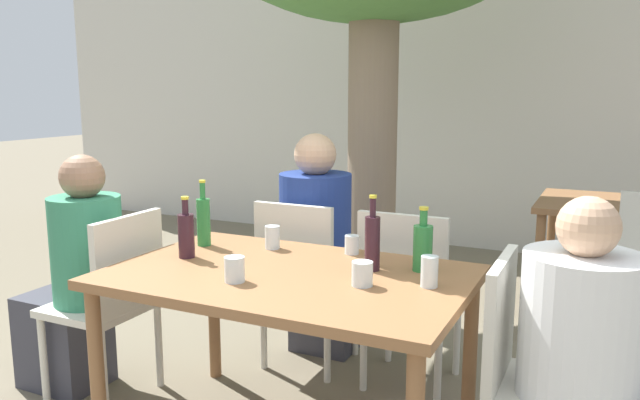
# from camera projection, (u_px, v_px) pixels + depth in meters

# --- Properties ---
(cafe_building_wall) EXTENTS (10.00, 0.08, 2.80)m
(cafe_building_wall) POSITION_uv_depth(u_px,v_px,m) (481.00, 100.00, 5.76)
(cafe_building_wall) COLOR beige
(cafe_building_wall) RESTS_ON ground_plane
(dining_table_front) EXTENTS (1.45, 0.93, 0.77)m
(dining_table_front) POSITION_uv_depth(u_px,v_px,m) (288.00, 291.00, 2.55)
(dining_table_front) COLOR brown
(dining_table_front) RESTS_ON ground_plane
(patio_chair_0) EXTENTS (0.44, 0.44, 0.92)m
(patio_chair_0) POSITION_uv_depth(u_px,v_px,m) (113.00, 295.00, 2.98)
(patio_chair_0) COLOR beige
(patio_chair_0) RESTS_ON ground_plane
(patio_chair_1) EXTENTS (0.44, 0.44, 0.92)m
(patio_chair_1) POSITION_uv_depth(u_px,v_px,m) (531.00, 372.00, 2.17)
(patio_chair_1) COLOR beige
(patio_chair_1) RESTS_ON ground_plane
(patio_chair_2) EXTENTS (0.44, 0.44, 0.92)m
(patio_chair_2) POSITION_uv_depth(u_px,v_px,m) (303.00, 274.00, 3.32)
(patio_chair_2) COLOR beige
(patio_chair_2) RESTS_ON ground_plane
(patio_chair_3) EXTENTS (0.44, 0.44, 0.92)m
(patio_chair_3) POSITION_uv_depth(u_px,v_px,m) (408.00, 289.00, 3.07)
(patio_chair_3) COLOR beige
(patio_chair_3) RESTS_ON ground_plane
(person_seated_0) EXTENTS (0.57, 0.34, 1.20)m
(person_seated_0) POSITION_uv_depth(u_px,v_px,m) (76.00, 287.00, 3.08)
(person_seated_0) COLOR #383842
(person_seated_0) RESTS_ON ground_plane
(person_seated_1) EXTENTS (0.60, 0.40, 1.16)m
(person_seated_1) POSITION_uv_depth(u_px,v_px,m) (605.00, 386.00, 2.07)
(person_seated_1) COLOR #383842
(person_seated_1) RESTS_ON ground_plane
(person_seated_2) EXTENTS (0.39, 0.60, 1.27)m
(person_seated_2) POSITION_uv_depth(u_px,v_px,m) (322.00, 254.00, 3.51)
(person_seated_2) COLOR #383842
(person_seated_2) RESTS_ON ground_plane
(wine_bottle_0) EXTENTS (0.06, 0.06, 0.31)m
(wine_bottle_0) POSITION_uv_depth(u_px,v_px,m) (372.00, 241.00, 2.54)
(wine_bottle_0) COLOR #331923
(wine_bottle_0) RESTS_ON dining_table_front
(green_bottle_1) EXTENTS (0.06, 0.06, 0.31)m
(green_bottle_1) POSITION_uv_depth(u_px,v_px,m) (203.00, 220.00, 2.95)
(green_bottle_1) COLOR #287A38
(green_bottle_1) RESTS_ON dining_table_front
(green_bottle_2) EXTENTS (0.08, 0.08, 0.27)m
(green_bottle_2) POSITION_uv_depth(u_px,v_px,m) (423.00, 246.00, 2.54)
(green_bottle_2) COLOR #287A38
(green_bottle_2) RESTS_ON dining_table_front
(wine_bottle_3) EXTENTS (0.07, 0.07, 0.27)m
(wine_bottle_3) POSITION_uv_depth(u_px,v_px,m) (186.00, 234.00, 2.74)
(wine_bottle_3) COLOR #331923
(wine_bottle_3) RESTS_ON dining_table_front
(drinking_glass_0) EXTENTS (0.07, 0.07, 0.11)m
(drinking_glass_0) POSITION_uv_depth(u_px,v_px,m) (272.00, 237.00, 2.90)
(drinking_glass_0) COLOR silver
(drinking_glass_0) RESTS_ON dining_table_front
(drinking_glass_1) EXTENTS (0.08, 0.08, 0.09)m
(drinking_glass_1) POSITION_uv_depth(u_px,v_px,m) (362.00, 274.00, 2.35)
(drinking_glass_1) COLOR silver
(drinking_glass_1) RESTS_ON dining_table_front
(drinking_glass_2) EXTENTS (0.06, 0.06, 0.09)m
(drinking_glass_2) POSITION_uv_depth(u_px,v_px,m) (352.00, 245.00, 2.81)
(drinking_glass_2) COLOR white
(drinking_glass_2) RESTS_ON dining_table_front
(drinking_glass_3) EXTENTS (0.07, 0.07, 0.12)m
(drinking_glass_3) POSITION_uv_depth(u_px,v_px,m) (429.00, 271.00, 2.34)
(drinking_glass_3) COLOR silver
(drinking_glass_3) RESTS_ON dining_table_front
(drinking_glass_4) EXTENTS (0.08, 0.08, 0.10)m
(drinking_glass_4) POSITION_uv_depth(u_px,v_px,m) (235.00, 269.00, 2.40)
(drinking_glass_4) COLOR silver
(drinking_glass_4) RESTS_ON dining_table_front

